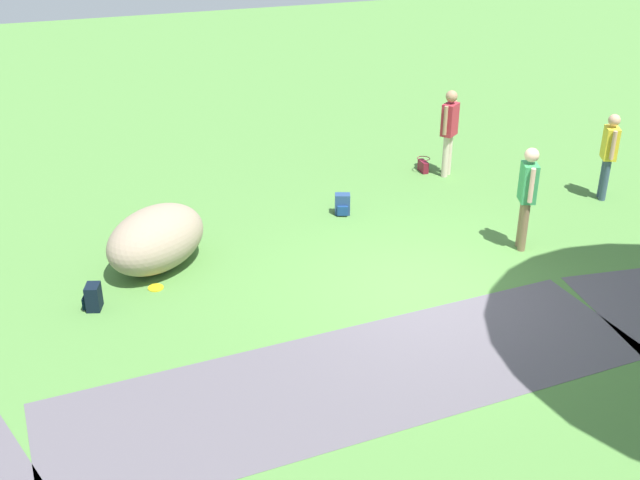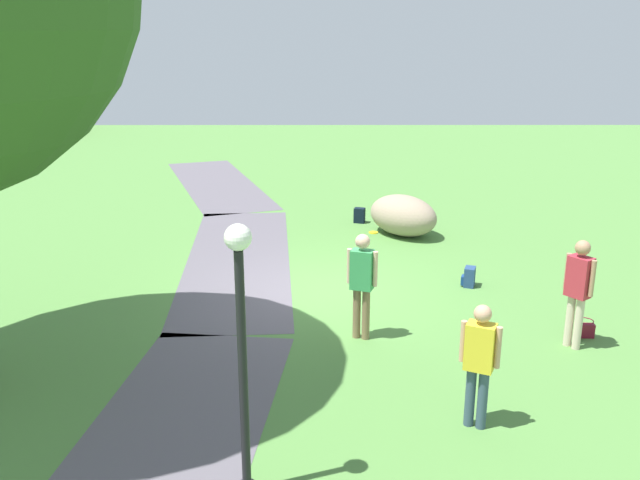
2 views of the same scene
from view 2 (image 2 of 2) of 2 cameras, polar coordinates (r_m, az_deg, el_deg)
ground_plane at (r=13.60m, az=-0.22°, el=-4.28°), size 48.00×48.00×0.00m
footpath_segment_mid at (r=15.52m, az=-6.81°, el=-1.60°), size 8.13×2.80×0.01m
footpath_segment_far at (r=23.16m, az=-8.50°, el=4.66°), size 8.31×4.74×0.01m
lamp_post at (r=7.25m, az=-6.56°, el=-7.65°), size 0.28×0.28×3.14m
lawn_boulder at (r=17.23m, az=6.92°, el=2.05°), size 2.25×2.20×1.01m
woman_with_handbag at (r=11.66m, az=20.69°, el=-3.57°), size 0.43×0.41×1.82m
man_near_boulder at (r=9.04m, az=13.12°, el=-9.50°), size 0.37×0.48×1.71m
passerby_on_path at (r=11.25m, az=3.51°, el=-3.19°), size 0.35×0.49×1.82m
handbag_on_grass at (r=12.44m, az=21.14°, el=-6.95°), size 0.28×0.32×0.31m
backpack_by_boulder at (r=18.30m, az=3.31°, el=2.05°), size 0.32×0.33×0.40m
spare_backpack_on_lawn at (r=14.11m, az=12.29°, el=-3.03°), size 0.33×0.32×0.40m
frisbee_on_grass at (r=17.45m, az=4.47°, el=0.64°), size 0.24×0.24×0.02m
delivery_van at (r=36.92m, az=-23.09°, el=10.16°), size 5.47×2.70×2.30m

